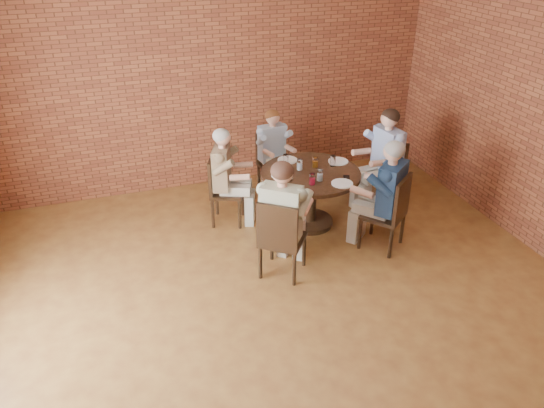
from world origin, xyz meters
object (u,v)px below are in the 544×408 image
object	(u,v)px
diner_a	(383,160)
diner_d	(283,219)
chair_b	(271,160)
chair_e	(391,211)
chair_d	(280,237)
diner_e	(385,196)
diner_c	(227,177)
chair_c	(221,187)
chair_a	(387,170)
diner_b	(274,153)
smartphone	(346,178)
dining_table	(310,188)

from	to	relation	value
diner_a	diner_d	world-z (taller)	diner_a
chair_b	chair_e	bearing A→B (deg)	-74.59
chair_d	diner_e	distance (m)	1.40
diner_c	chair_d	bearing A→B (deg)	-147.95
chair_c	chair_e	size ratio (longest dim) A/B	0.95
chair_d	diner_e	size ratio (longest dim) A/B	0.70
chair_c	chair_d	world-z (taller)	chair_d
chair_a	diner_b	distance (m)	1.59
diner_c	smartphone	bearing A→B (deg)	-95.92
chair_c	diner_e	bearing A→B (deg)	-103.27
diner_d	dining_table	bearing A→B (deg)	-90.00
chair_d	diner_d	world-z (taller)	diner_d
diner_c	diner_a	bearing A→B (deg)	-74.62
diner_a	diner_e	bearing A→B (deg)	-35.43
diner_c	chair_e	world-z (taller)	diner_c
chair_a	chair_c	xyz separation A→B (m)	(-2.27, 0.27, -0.02)
chair_b	diner_e	xyz separation A→B (m)	(0.79, -1.84, 0.20)
smartphone	dining_table	bearing A→B (deg)	163.08
diner_b	diner_d	bearing A→B (deg)	-114.57
diner_d	chair_a	bearing A→B (deg)	-113.20
diner_d	diner_a	bearing A→B (deg)	-112.26
diner_d	chair_e	bearing A→B (deg)	-140.16
diner_a	diner_b	world-z (taller)	diner_a
diner_c	diner_d	xyz separation A→B (m)	(0.30, -1.30, 0.05)
diner_c	chair_e	size ratio (longest dim) A/B	1.34
chair_d	chair_e	xyz separation A→B (m)	(1.44, 0.13, -0.00)
chair_a	diner_b	size ratio (longest dim) A/B	0.78
chair_d	diner_a	bearing A→B (deg)	-111.34
smartphone	diner_e	bearing A→B (deg)	-33.57
chair_a	chair_e	xyz separation A→B (m)	(-0.52, -1.01, -0.00)
dining_table	diner_d	xyz separation A→B (m)	(-0.69, -0.90, 0.16)
diner_d	chair_e	distance (m)	1.39
chair_d	smartphone	bearing A→B (deg)	-111.26
chair_d	chair_e	world-z (taller)	chair_d
diner_d	smartphone	world-z (taller)	diner_d
chair_a	diner_a	distance (m)	0.20
chair_d	diner_d	bearing A→B (deg)	-90.00
dining_table	chair_a	distance (m)	1.22
chair_a	chair_b	world-z (taller)	chair_a
diner_e	chair_d	bearing A→B (deg)	-31.07
diner_c	chair_a	bearing A→B (deg)	-74.01
dining_table	diner_d	bearing A→B (deg)	-127.54
chair_a	diner_b	xyz separation A→B (m)	(-1.36, 0.83, 0.10)
chair_c	diner_e	world-z (taller)	diner_e
dining_table	diner_a	distance (m)	1.14
diner_d	chair_d	bearing A→B (deg)	90.00
chair_c	chair_b	bearing A→B (deg)	-32.67
chair_c	smartphone	xyz separation A→B (m)	(1.41, -0.74, 0.26)
chair_b	diner_c	world-z (taller)	diner_c
diner_c	smartphone	size ratio (longest dim) A/B	8.43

